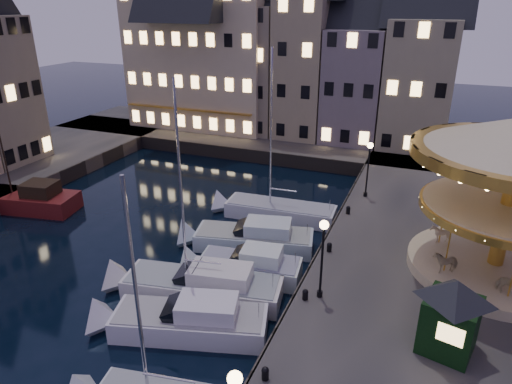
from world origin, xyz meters
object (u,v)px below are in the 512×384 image
at_px(bollard_b, 305,294).
at_px(red_fishing_boat, 27,200).
at_px(motorboat_c, 196,285).
at_px(motorboat_f, 273,211).
at_px(ticket_kiosk, 454,304).
at_px(motorboat_e, 248,238).
at_px(streetlamp_b, 323,248).
at_px(streetlamp_c, 369,162).
at_px(bollard_c, 329,247).
at_px(bollard_a, 265,373).
at_px(bollard_d, 348,210).
at_px(motorboat_d, 243,266).
at_px(motorboat_b, 182,321).

relative_size(bollard_b, red_fishing_boat, 0.07).
height_order(motorboat_c, motorboat_f, motorboat_c).
xyz_separation_m(red_fishing_boat, ticket_kiosk, (29.83, -6.06, 2.86)).
bearing_deg(motorboat_e, ticket_kiosk, -30.18).
height_order(streetlamp_b, motorboat_f, motorboat_f).
height_order(streetlamp_c, bollard_c, streetlamp_c).
relative_size(streetlamp_c, bollard_c, 7.32).
bearing_deg(motorboat_e, bollard_a, -64.14).
height_order(bollard_b, red_fishing_boat, red_fishing_boat).
relative_size(streetlamp_c, motorboat_e, 0.48).
distance_m(bollard_a, motorboat_e, 12.59).
distance_m(motorboat_e, motorboat_f, 4.80).
height_order(streetlamp_b, bollard_b, streetlamp_b).
height_order(streetlamp_b, bollard_d, streetlamp_b).
bearing_deg(red_fishing_boat, motorboat_f, 17.53).
distance_m(motorboat_d, ticket_kiosk, 11.84).
distance_m(streetlamp_b, bollard_d, 10.30).
distance_m(motorboat_c, motorboat_e, 5.97).
height_order(streetlamp_b, motorboat_e, streetlamp_b).
bearing_deg(motorboat_f, bollard_a, -71.09).
xyz_separation_m(motorboat_d, motorboat_e, (-1.03, 3.22, 0.01)).
xyz_separation_m(motorboat_b, ticket_kiosk, (11.63, 1.89, 2.93)).
xyz_separation_m(bollard_a, motorboat_f, (-5.51, 16.09, -1.07)).
xyz_separation_m(bollard_c, motorboat_c, (-6.04, -5.14, -0.92)).
relative_size(bollard_a, motorboat_e, 0.07).
relative_size(streetlamp_c, motorboat_d, 0.60).
distance_m(bollard_a, bollard_c, 10.50).
distance_m(streetlamp_b, streetlamp_c, 13.50).
distance_m(streetlamp_c, bollard_d, 4.29).
relative_size(bollard_d, motorboat_b, 0.07).
height_order(streetlamp_b, motorboat_b, streetlamp_b).
bearing_deg(red_fishing_boat, bollard_b, -11.91).
xyz_separation_m(streetlamp_b, red_fishing_boat, (-24.02, 4.44, -3.31)).
bearing_deg(bollard_a, motorboat_d, 118.85).
relative_size(streetlamp_b, motorboat_f, 0.35).
distance_m(streetlamp_c, ticket_kiosk, 16.20).
height_order(bollard_a, motorboat_b, motorboat_b).
bearing_deg(motorboat_b, bollard_d, 68.88).
bearing_deg(bollard_b, red_fishing_boat, 168.09).
bearing_deg(bollard_c, bollard_d, 90.00).
bearing_deg(bollard_d, motorboat_e, -139.34).
xyz_separation_m(bollard_d, motorboat_f, (-5.51, 0.09, -1.07)).
relative_size(motorboat_b, motorboat_d, 1.21).
height_order(motorboat_c, ticket_kiosk, motorboat_c).
xyz_separation_m(bollard_c, red_fishing_boat, (-23.42, -0.06, -0.90)).
relative_size(bollard_b, motorboat_b, 0.07).
bearing_deg(bollard_c, motorboat_f, 134.57).
xyz_separation_m(bollard_a, motorboat_e, (-5.48, 11.30, -0.96)).
relative_size(streetlamp_b, motorboat_e, 0.48).
height_order(streetlamp_c, bollard_b, streetlamp_c).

